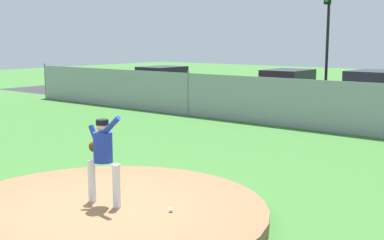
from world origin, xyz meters
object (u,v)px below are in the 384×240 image
parked_car_silver (374,94)px  parked_car_charcoal (162,82)px  pitcher_youth (103,152)px  parked_car_red (287,89)px  traffic_cone_orange (176,97)px  traffic_light_near (327,23)px  baseball (171,210)px

parked_car_silver → parked_car_charcoal: (-10.79, -0.62, -0.07)m
pitcher_youth → parked_car_charcoal: size_ratio=0.38×
parked_car_red → traffic_cone_orange: size_ratio=7.71×
parked_car_charcoal → traffic_light_near: traffic_light_near is taller
parked_car_charcoal → traffic_cone_orange: 2.67m
baseball → parked_car_red: 15.52m
parked_car_silver → traffic_cone_orange: size_ratio=7.59×
parked_car_silver → parked_car_red: (-3.95, 0.21, -0.04)m
pitcher_youth → parked_car_silver: (-0.51, 14.65, -0.27)m
parked_car_silver → parked_car_charcoal: parked_car_silver is taller
baseball → parked_car_silver: size_ratio=0.02×
parked_car_charcoal → parked_car_red: bearing=6.9°
traffic_light_near → baseball: bearing=-73.4°
pitcher_youth → baseball: size_ratio=21.02×
baseball → traffic_light_near: (-5.30, 17.79, 3.51)m
parked_car_charcoal → traffic_light_near: 8.79m
pitcher_youth → baseball: 1.49m
baseball → parked_car_red: size_ratio=0.02×
parked_car_charcoal → baseball: bearing=-47.6°
parked_car_red → traffic_cone_orange: bearing=-153.7°
baseball → parked_car_charcoal: 18.46m
parked_car_red → parked_car_charcoal: bearing=-173.1°
traffic_cone_orange → traffic_light_near: 8.28m
parked_car_charcoal → traffic_cone_orange: parked_car_charcoal is taller
traffic_cone_orange → pitcher_youth: bearing=-54.0°
parked_car_red → traffic_light_near: bearing=84.8°
pitcher_youth → parked_car_charcoal: 18.02m
parked_car_silver → traffic_light_near: bearing=135.8°
baseball → parked_car_silver: 14.36m
pitcher_youth → parked_car_red: 15.52m
baseball → traffic_light_near: size_ratio=0.01×
parked_car_silver → parked_car_red: 3.96m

